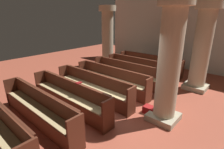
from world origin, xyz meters
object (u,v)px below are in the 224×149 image
pillar_far_side (108,36)px  pew_row_0 (149,63)px  pew_row_5 (69,95)px  pillar_aisle_side (202,46)px  hymn_book (79,83)px  pillar_aisle_rear (169,61)px  kneeler_box_red (149,110)px  lectern (167,62)px  pew_row_4 (92,86)px  pew_row_6 (38,107)px  pew_row_3 (111,78)px  pew_row_2 (126,72)px  pew_row_1 (139,67)px

pillar_far_side → pew_row_0: bearing=11.3°
pew_row_5 → pillar_aisle_side: pillar_aisle_side is taller
pew_row_5 → hymn_book: (0.31, 0.19, 0.44)m
pillar_far_side → pillar_aisle_rear: size_ratio=1.00×
pew_row_0 → pew_row_5: size_ratio=1.00×
pillar_aisle_side → kneeler_box_red: bearing=-99.2°
lectern → pew_row_4: bearing=-96.4°
pew_row_6 → kneeler_box_red: bearing=50.1°
pew_row_5 → kneeler_box_red: (2.09, 1.48, -0.39)m
pillar_aisle_rear → pew_row_4: bearing=-170.6°
pillar_far_side → pillar_aisle_rear: same height
pew_row_5 → pew_row_6: (0.00, -1.02, 0.00)m
pew_row_4 → kneeler_box_red: (2.09, 0.46, -0.39)m
pew_row_0 → pillar_aisle_side: 2.95m
pew_row_4 → hymn_book: hymn_book is taller
pew_row_5 → pew_row_6: same height
pew_row_0 → lectern: bearing=58.5°
pew_row_3 → pew_row_5: size_ratio=1.00×
pillar_aisle_side → pew_row_6: bearing=-115.2°
pew_row_6 → hymn_book: size_ratio=18.55×
pillar_aisle_side → pillar_far_side: same height
pillar_aisle_side → pillar_aisle_rear: size_ratio=1.00×
pew_row_2 → pew_row_4: bearing=-90.0°
pew_row_6 → lectern: 7.06m
pew_row_6 → kneeler_box_red: (2.09, 2.51, -0.39)m
pew_row_0 → pew_row_5: (0.00, -5.11, 0.00)m
pillar_aisle_side → pew_row_5: bearing=-120.0°
hymn_book → pillar_aisle_side: bearing=62.1°
pillar_far_side → pew_row_6: bearing=-65.8°
pew_row_3 → lectern: size_ratio=3.24×
pew_row_3 → lectern: 4.01m
pew_row_5 → pillar_aisle_side: bearing=60.0°
pew_row_3 → hymn_book: bearing=-80.4°
pew_row_3 → pew_row_4: same height
pew_row_6 → hymn_book: 1.33m
pew_row_0 → kneeler_box_red: size_ratio=9.69×
pew_row_1 → pillar_aisle_side: 2.90m
pew_row_5 → pillar_aisle_side: (2.57, 4.46, 1.28)m
pew_row_5 → pew_row_6: size_ratio=1.00×
pew_row_5 → pillar_aisle_side: 5.30m
pillar_aisle_rear → kneeler_box_red: (-0.48, 0.04, -1.67)m
pew_row_5 → lectern: size_ratio=3.24×
pew_row_0 → pew_row_1: (0.00, -1.02, 0.00)m
pew_row_1 → pew_row_3: bearing=-90.0°
kneeler_box_red → pillar_aisle_rear: bearing=-4.2°
pillar_aisle_side → pillar_far_side: size_ratio=1.00×
pillar_aisle_rear → pew_row_2: bearing=147.9°
pillar_aisle_side → pillar_aisle_rear: 3.01m
pew_row_0 → pew_row_2: (0.00, -2.04, 0.00)m
pew_row_1 → pillar_aisle_rear: 3.90m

